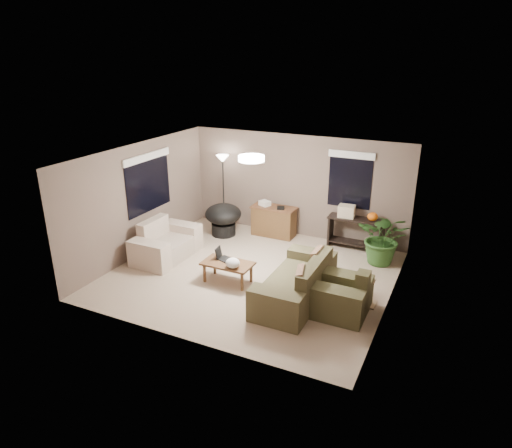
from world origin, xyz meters
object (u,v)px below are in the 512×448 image
at_px(console_table, 356,231).
at_px(loveseat, 165,245).
at_px(coffee_table, 228,265).
at_px(houseplant, 384,244).
at_px(papasan_chair, 223,217).
at_px(main_sofa, 298,285).
at_px(floor_lamp, 223,167).
at_px(armchair, 341,297).
at_px(desk, 274,221).
at_px(cat_scratching_post, 368,294).

bearing_deg(console_table, loveseat, -148.42).
relative_size(coffee_table, houseplant, 0.84).
height_order(console_table, papasan_chair, papasan_chair).
height_order(main_sofa, floor_lamp, floor_lamp).
height_order(armchair, console_table, armchair).
bearing_deg(papasan_chair, loveseat, -106.75).
distance_m(loveseat, houseplant, 4.77).
height_order(console_table, floor_lamp, floor_lamp).
relative_size(coffee_table, console_table, 0.77).
distance_m(loveseat, coffee_table, 1.87).
relative_size(main_sofa, armchair, 2.20).
distance_m(coffee_table, houseplant, 3.41).
xyz_separation_m(loveseat, desk, (1.67, 2.22, 0.08)).
bearing_deg(cat_scratching_post, floor_lamp, 151.82).
xyz_separation_m(main_sofa, papasan_chair, (-2.80, 2.19, 0.17)).
relative_size(coffee_table, floor_lamp, 0.52).
bearing_deg(coffee_table, main_sofa, -1.52).
height_order(loveseat, cat_scratching_post, loveseat).
relative_size(armchair, console_table, 0.77).
xyz_separation_m(floor_lamp, cat_scratching_post, (4.27, -2.28, -1.38)).
bearing_deg(coffee_table, desk, 93.35).
xyz_separation_m(armchair, desk, (-2.50, 2.77, 0.08)).
bearing_deg(main_sofa, floor_lamp, 138.92).
relative_size(armchair, floor_lamp, 0.52).
relative_size(houseplant, cat_scratching_post, 2.38).
height_order(coffee_table, floor_lamp, floor_lamp).
bearing_deg(armchair, desk, 132.05).
distance_m(main_sofa, console_table, 2.78).
bearing_deg(papasan_chair, armchair, -31.86).
distance_m(desk, cat_scratching_post, 3.69).
relative_size(armchair, papasan_chair, 0.87).
relative_size(desk, console_table, 0.85).
distance_m(main_sofa, papasan_chair, 3.56).
height_order(main_sofa, papasan_chair, main_sofa).
height_order(desk, houseplant, houseplant).
bearing_deg(floor_lamp, main_sofa, -41.08).
bearing_deg(coffee_table, armchair, -2.96).
xyz_separation_m(main_sofa, console_table, (0.39, 2.75, 0.14)).
bearing_deg(armchair, main_sofa, 174.53).
bearing_deg(desk, loveseat, -126.97).
distance_m(armchair, cat_scratching_post, 0.59).
bearing_deg(coffee_table, houseplant, 39.97).
distance_m(main_sofa, desk, 3.15).
distance_m(coffee_table, floor_lamp, 3.29).
bearing_deg(cat_scratching_post, loveseat, 178.70).
distance_m(loveseat, armchair, 4.20).
distance_m(loveseat, papasan_chair, 1.80).
bearing_deg(main_sofa, houseplant, 63.34).
distance_m(console_table, papasan_chair, 3.24).
bearing_deg(main_sofa, console_table, 81.93).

